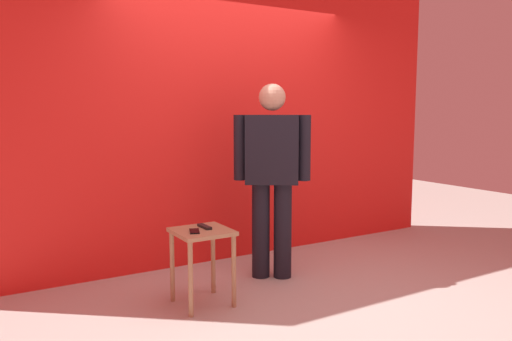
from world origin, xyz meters
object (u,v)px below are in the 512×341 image
standing_person (272,171)px  tv_remote (204,227)px  cell_phone (194,231)px  side_table (202,245)px

standing_person → tv_remote: size_ratio=10.01×
cell_phone → tv_remote: tv_remote is taller
standing_person → cell_phone: 1.00m
standing_person → side_table: 0.98m
cell_phone → tv_remote: bearing=53.7°
standing_person → side_table: (-0.80, -0.27, -0.49)m
standing_person → side_table: standing_person is taller
tv_remote → cell_phone: bearing=-148.5°
side_table → cell_phone: cell_phone is taller
side_table → cell_phone: 0.15m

